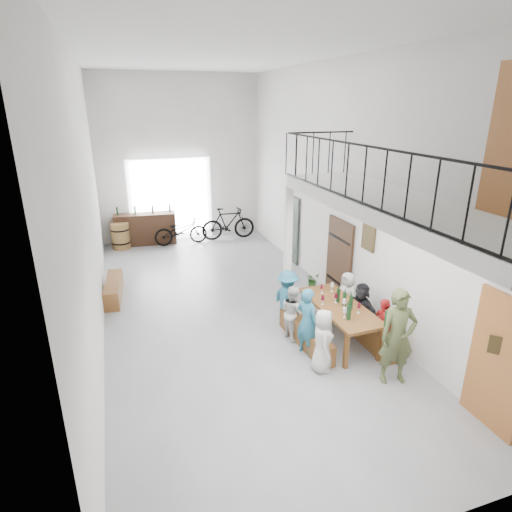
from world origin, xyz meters
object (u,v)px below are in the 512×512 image
object	(u,v)px
side_bench	(114,289)
oak_barrel	(120,236)
tasting_table	(340,309)
bicycle_near	(181,231)
serving_counter	(146,229)
host_standing	(398,337)
bench_inner	(305,335)

from	to	relation	value
side_bench	oak_barrel	size ratio (longest dim) A/B	1.86
tasting_table	bicycle_near	distance (m)	7.56
serving_counter	bicycle_near	xyz separation A→B (m)	(1.12, -0.43, -0.06)
tasting_table	serving_counter	bearing A→B (deg)	110.74
side_bench	oak_barrel	distance (m)	3.92
tasting_table	host_standing	distance (m)	1.51
host_standing	bicycle_near	distance (m)	9.06
oak_barrel	bicycle_near	distance (m)	1.97
side_bench	serving_counter	bearing A→B (deg)	74.50
oak_barrel	bicycle_near	size ratio (longest dim) A/B	0.49
bench_inner	oak_barrel	distance (m)	8.09
tasting_table	serving_counter	size ratio (longest dim) A/B	1.04
side_bench	bicycle_near	xyz separation A→B (m)	(2.28, 3.72, 0.24)
tasting_table	bicycle_near	world-z (taller)	bicycle_near
side_bench	oak_barrel	xyz separation A→B (m)	(0.32, 3.91, 0.21)
bench_inner	host_standing	size ratio (longest dim) A/B	1.06
bench_inner	serving_counter	world-z (taller)	serving_counter
oak_barrel	serving_counter	bearing A→B (deg)	16.65
bicycle_near	side_bench	bearing A→B (deg)	147.93
bench_inner	side_bench	size ratio (longest dim) A/B	1.11
bicycle_near	host_standing	bearing A→B (deg)	-166.26
side_bench	host_standing	xyz separation A→B (m)	(4.52, -5.04, 0.63)
oak_barrel	host_standing	distance (m)	9.90
tasting_table	bench_inner	world-z (taller)	tasting_table
bench_inner	side_bench	world-z (taller)	side_bench
serving_counter	bicycle_near	world-z (taller)	serving_counter
side_bench	serving_counter	xyz separation A→B (m)	(1.15, 4.16, 0.30)
serving_counter	bicycle_near	bearing A→B (deg)	-15.84
tasting_table	bicycle_near	size ratio (longest dim) A/B	1.17
tasting_table	side_bench	distance (m)	5.57
tasting_table	oak_barrel	bearing A→B (deg)	116.64
side_bench	bicycle_near	size ratio (longest dim) A/B	0.91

